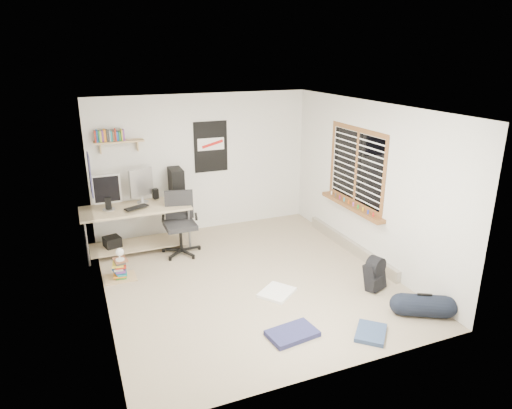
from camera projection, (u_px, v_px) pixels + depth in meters
name	position (u px, v px, depth m)	size (l,w,h in m)	color
floor	(249.00, 279.00, 6.73)	(4.00, 4.50, 0.01)	gray
ceiling	(248.00, 107.00, 5.92)	(4.00, 4.50, 0.01)	white
back_wall	(203.00, 163.00, 8.30)	(4.00, 0.01, 2.50)	silver
left_wall	(97.00, 218.00, 5.60)	(0.01, 4.50, 2.50)	silver
right_wall	(369.00, 183.00, 7.05)	(0.01, 4.50, 2.50)	silver
desk	(137.00, 230.00, 7.61)	(1.74, 0.76, 0.79)	tan
monitor_left	(107.00, 194.00, 7.26)	(0.43, 0.11, 0.47)	#A3A3A8
monitor_right	(141.00, 187.00, 7.62)	(0.43, 0.11, 0.47)	#B9B9BE
pc_tower	(176.00, 182.00, 7.95)	(0.21, 0.45, 0.47)	black
keyboard	(136.00, 207.00, 7.35)	(0.39, 0.14, 0.02)	black
speaker_left	(108.00, 203.00, 7.30)	(0.10, 0.10, 0.19)	black
speaker_right	(156.00, 194.00, 7.79)	(0.09, 0.09, 0.17)	black
office_chair	(180.00, 226.00, 7.44)	(0.68, 0.68, 1.04)	black
wall_shelf	(119.00, 141.00, 7.51)	(0.80, 0.22, 0.24)	tan
poster_back_wall	(211.00, 147.00, 8.24)	(0.62, 0.03, 0.92)	black
poster_left_wall	(90.00, 175.00, 6.58)	(0.02, 0.42, 0.60)	navy
window	(356.00, 167.00, 7.23)	(0.10, 1.50, 1.26)	brown
baseboard_heater	(350.00, 245.00, 7.67)	(0.08, 2.50, 0.18)	#B7B2A8
backpack	(375.00, 276.00, 6.39)	(0.29, 0.23, 0.38)	black
duffel_bag	(423.00, 306.00, 5.76)	(0.29, 0.29, 0.56)	black
tshirt	(277.00, 292.00, 6.32)	(0.47, 0.39, 0.04)	white
jeans_a	(292.00, 334.00, 5.38)	(0.58, 0.37, 0.06)	#22254E
jeans_b	(371.00, 333.00, 5.40)	(0.44, 0.33, 0.06)	navy
book_stack	(120.00, 269.00, 6.70)	(0.39, 0.32, 0.27)	brown
desk_lamp	(120.00, 255.00, 6.62)	(0.13, 0.21, 0.21)	white
subwoofer	(113.00, 245.00, 7.57)	(0.25, 0.25, 0.28)	black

